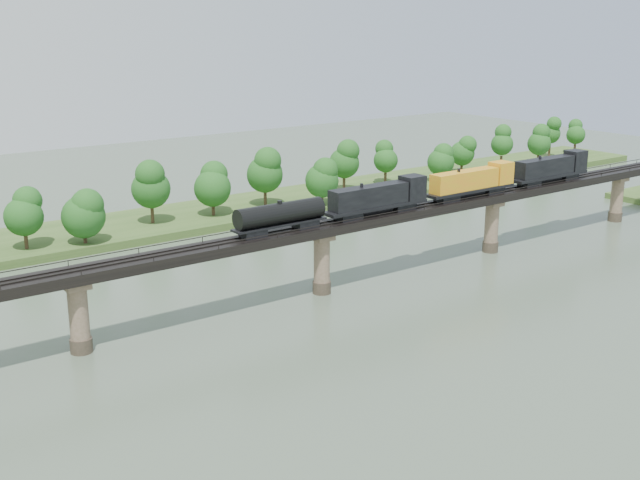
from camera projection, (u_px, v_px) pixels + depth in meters
ground at (455, 353)px, 106.86m from camera, size 400.00×400.00×0.00m
far_bank at (170, 221)px, 172.54m from camera, size 300.00×24.00×1.60m
bridge at (322, 261)px, 128.64m from camera, size 236.00×30.00×11.50m
bridge_superstructure at (322, 223)px, 126.93m from camera, size 220.00×4.90×0.75m
far_treeline at (141, 193)px, 162.21m from camera, size 289.06×17.54×13.60m
freight_train at (442, 187)px, 141.35m from camera, size 82.16×3.20×5.66m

